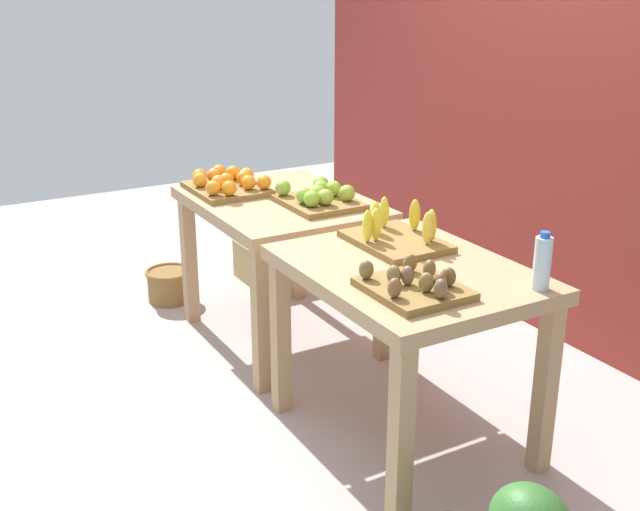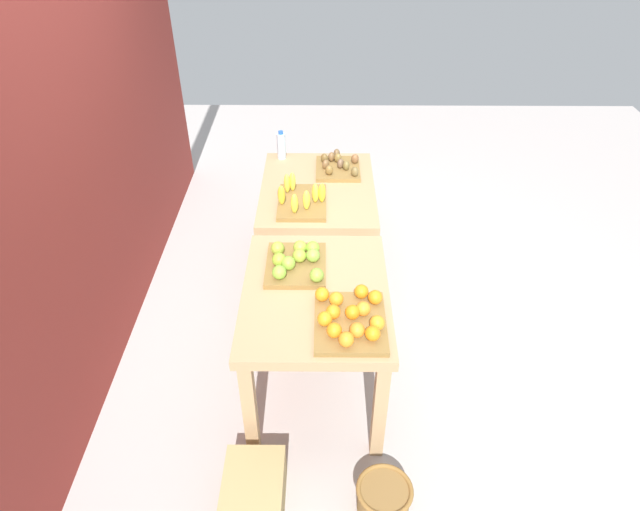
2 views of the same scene
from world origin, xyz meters
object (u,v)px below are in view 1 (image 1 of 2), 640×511
at_px(kiwi_bin, 414,285).
at_px(wicker_basket, 170,284).
at_px(banana_crate, 396,235).
at_px(display_table_left, 280,221).
at_px(apple_bin, 319,197).
at_px(cardboard_produce_box, 267,263).
at_px(display_table_right, 407,293).
at_px(water_bottle, 542,263).
at_px(orange_bin, 227,184).

distance_m(kiwi_bin, wicker_basket, 2.29).
relative_size(banana_crate, kiwi_bin, 1.22).
distance_m(display_table_left, apple_bin, 0.28).
bearing_deg(kiwi_bin, wicker_basket, -174.61).
height_order(kiwi_bin, cardboard_produce_box, kiwi_bin).
distance_m(display_table_right, cardboard_produce_box, 2.01).
relative_size(banana_crate, water_bottle, 1.99).
bearing_deg(kiwi_bin, display_table_right, 148.85).
distance_m(display_table_right, orange_bin, 1.40).
height_order(banana_crate, water_bottle, water_bottle).
distance_m(display_table_left, water_bottle, 1.60).
relative_size(display_table_left, cardboard_produce_box, 2.60).
distance_m(orange_bin, wicker_basket, 0.92).
distance_m(orange_bin, apple_bin, 0.55).
relative_size(display_table_left, orange_bin, 2.36).
height_order(apple_bin, banana_crate, banana_crate).
height_order(display_table_right, wicker_basket, display_table_right).
bearing_deg(orange_bin, kiwi_bin, 1.14).
xyz_separation_m(apple_bin, banana_crate, (0.68, -0.01, -0.00)).
relative_size(apple_bin, wicker_basket, 1.42).
distance_m(apple_bin, banana_crate, 0.68).
relative_size(orange_bin, kiwi_bin, 1.22).
bearing_deg(display_table_left, banana_crate, 6.87).
relative_size(orange_bin, water_bottle, 1.99).
relative_size(display_table_right, wicker_basket, 3.64).
xyz_separation_m(orange_bin, water_bottle, (1.82, 0.46, 0.06)).
distance_m(display_table_right, water_bottle, 0.56).
relative_size(display_table_left, water_bottle, 4.70).
relative_size(water_bottle, cardboard_produce_box, 0.55).
relative_size(display_table_right, orange_bin, 2.36).
relative_size(kiwi_bin, wicker_basket, 1.26).
bearing_deg(apple_bin, orange_bin, -147.78).
bearing_deg(banana_crate, display_table_left, -173.13).
xyz_separation_m(apple_bin, kiwi_bin, (1.16, -0.26, -0.01)).
height_order(display_table_left, apple_bin, apple_bin).
distance_m(orange_bin, kiwi_bin, 1.62).
relative_size(display_table_right, banana_crate, 2.36).
xyz_separation_m(kiwi_bin, wicker_basket, (-2.16, -0.20, -0.71)).
xyz_separation_m(water_bottle, cardboard_produce_box, (-2.35, 0.02, -0.76)).
bearing_deg(banana_crate, wicker_basket, -164.83).
bearing_deg(cardboard_produce_box, apple_bin, -10.63).
bearing_deg(orange_bin, display_table_right, 7.36).
bearing_deg(kiwi_bin, cardboard_produce_box, 168.32).
relative_size(display_table_right, kiwi_bin, 2.89).
bearing_deg(apple_bin, kiwi_bin, -12.57).
xyz_separation_m(display_table_right, water_bottle, (0.44, 0.28, 0.22)).
bearing_deg(wicker_basket, kiwi_bin, 5.39).
xyz_separation_m(display_table_left, water_bottle, (1.56, 0.28, 0.22)).
xyz_separation_m(display_table_left, wicker_basket, (-0.80, -0.35, -0.56)).
height_order(display_table_left, orange_bin, orange_bin).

